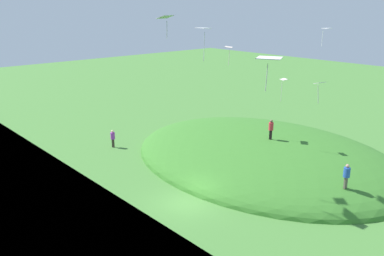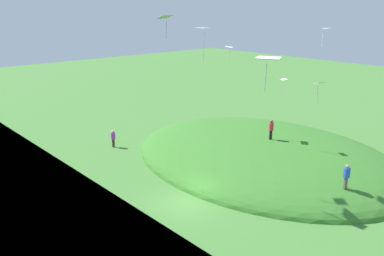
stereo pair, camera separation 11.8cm
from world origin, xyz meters
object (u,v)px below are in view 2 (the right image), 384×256
object	(u,v)px
person_walking_path	(347,174)
kite_12	(165,18)
person_near_shore	(113,136)
kite_13	(283,82)
kite_9	(326,30)
person_on_hilltop	(271,127)
kite_10	(268,59)
kite_0	(229,48)
kite_8	(203,30)
kite_3	(319,85)

from	to	relation	value
person_walking_path	kite_12	bearing A→B (deg)	160.14
person_near_shore	kite_13	world-z (taller)	kite_13
person_near_shore	kite_9	world-z (taller)	kite_9
person_on_hilltop	person_near_shore	size ratio (longest dim) A/B	1.00
kite_10	kite_12	xyz separation A→B (m)	(-0.53, 6.99, 1.69)
person_walking_path	kite_9	bearing A→B (deg)	65.44
kite_0	kite_13	xyz separation A→B (m)	(1.37, -5.04, -2.51)
person_near_shore	person_walking_path	size ratio (longest dim) A/B	1.00
kite_9	kite_12	size ratio (longest dim) A/B	1.03
person_walking_path	kite_10	bearing A→B (deg)	-166.45
kite_10	person_near_shore	bearing A→B (deg)	77.67
kite_8	kite_9	xyz separation A→B (m)	(9.63, -3.26, -0.20)
kite_3	kite_13	distance (m)	10.63
kite_9	kite_3	bearing A→B (deg)	-149.88
person_on_hilltop	kite_9	world-z (taller)	kite_9
kite_10	kite_13	size ratio (longest dim) A/B	0.88
person_near_shore	kite_3	distance (m)	23.77
kite_8	kite_12	world-z (taller)	kite_12
kite_0	kite_10	size ratio (longest dim) A/B	1.00
kite_8	kite_10	world-z (taller)	kite_8
kite_12	kite_10	bearing A→B (deg)	-85.63
person_walking_path	kite_0	distance (m)	14.79
person_near_shore	kite_9	bearing A→B (deg)	169.32
kite_9	person_on_hilltop	bearing A→B (deg)	91.51
kite_9	kite_13	size ratio (longest dim) A/B	0.71
person_walking_path	kite_3	world-z (taller)	kite_3
kite_3	kite_9	xyz separation A→B (m)	(7.58, 4.40, 2.62)
person_near_shore	kite_12	world-z (taller)	kite_12
kite_13	person_walking_path	bearing A→B (deg)	-107.29
person_on_hilltop	kite_3	bearing A→B (deg)	-65.05
kite_13	person_near_shore	bearing A→B (deg)	118.69
person_walking_path	kite_8	xyz separation A→B (m)	(-6.85, 7.53, 9.76)
kite_8	kite_10	distance (m)	9.33
person_walking_path	kite_12	size ratio (longest dim) A/B	1.40
kite_9	kite_10	size ratio (longest dim) A/B	0.81
person_on_hilltop	kite_9	distance (m)	9.74
person_walking_path	kite_0	size ratio (longest dim) A/B	1.10
kite_3	kite_13	xyz separation A→B (m)	(7.15, 7.67, -1.74)
person_on_hilltop	kite_9	xyz separation A→B (m)	(0.12, -4.50, 8.64)
kite_0	kite_9	size ratio (longest dim) A/B	1.23
kite_10	kite_13	world-z (taller)	kite_10
person_walking_path	kite_0	bearing A→B (deg)	94.04
kite_3	kite_8	xyz separation A→B (m)	(-2.05, 7.66, 2.82)
person_near_shore	kite_12	bearing A→B (deg)	124.98
kite_8	kite_3	bearing A→B (deg)	-74.99
person_near_shore	kite_8	bearing A→B (deg)	139.29
kite_0	person_near_shore	bearing A→B (deg)	124.72
kite_9	kite_12	xyz separation A→B (m)	(-13.98, 1.77, 1.11)
person_on_hilltop	kite_13	xyz separation A→B (m)	(-0.31, -1.22, 4.27)
kite_9	kite_13	bearing A→B (deg)	97.50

